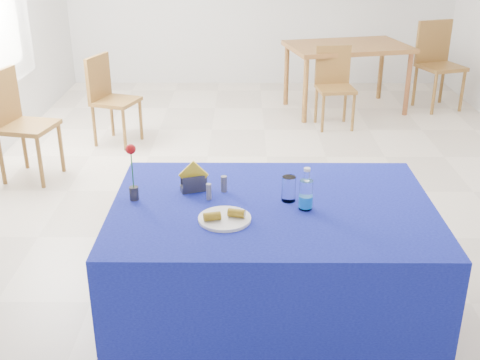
% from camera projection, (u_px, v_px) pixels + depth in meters
% --- Properties ---
extents(floor, '(7.00, 7.00, 0.00)m').
position_uv_depth(floor, '(270.00, 191.00, 4.93)').
color(floor, beige).
rests_on(floor, ground).
extents(plate, '(0.25, 0.25, 0.01)m').
position_uv_depth(plate, '(225.00, 219.00, 2.83)').
color(plate, white).
rests_on(plate, blue_table).
extents(drinking_glass, '(0.07, 0.07, 0.13)m').
position_uv_depth(drinking_glass, '(289.00, 189.00, 3.00)').
color(drinking_glass, white).
rests_on(drinking_glass, blue_table).
extents(salt_shaker, '(0.03, 0.03, 0.08)m').
position_uv_depth(salt_shaker, '(209.00, 192.00, 3.02)').
color(salt_shaker, gray).
rests_on(salt_shaker, blue_table).
extents(pepper_shaker, '(0.03, 0.03, 0.08)m').
position_uv_depth(pepper_shaker, '(224.00, 184.00, 3.11)').
color(pepper_shaker, '#5C5C61').
rests_on(pepper_shaker, blue_table).
extents(blue_table, '(1.60, 1.10, 0.76)m').
position_uv_depth(blue_table, '(271.00, 270.00, 3.14)').
color(blue_table, navy).
rests_on(blue_table, floor).
extents(water_bottle, '(0.07, 0.07, 0.21)m').
position_uv_depth(water_bottle, '(306.00, 195.00, 2.91)').
color(water_bottle, white).
rests_on(water_bottle, blue_table).
extents(napkin_holder, '(0.15, 0.10, 0.17)m').
position_uv_depth(napkin_holder, '(194.00, 182.00, 3.11)').
color(napkin_holder, '#3C3B41').
rests_on(napkin_holder, blue_table).
extents(rose_vase, '(0.05, 0.05, 0.30)m').
position_uv_depth(rose_vase, '(133.00, 173.00, 2.98)').
color(rose_vase, '#252429').
rests_on(rose_vase, blue_table).
extents(oak_table, '(1.47, 1.12, 0.76)m').
position_uv_depth(oak_table, '(347.00, 51.00, 6.75)').
color(oak_table, brown).
rests_on(oak_table, floor).
extents(chair_bg_left, '(0.41, 0.41, 0.84)m').
position_uv_depth(chair_bg_left, '(334.00, 81.00, 6.33)').
color(chair_bg_left, brown).
rests_on(chair_bg_left, floor).
extents(chair_bg_right, '(0.56, 0.56, 0.99)m').
position_uv_depth(chair_bg_right, '(437.00, 58.00, 6.92)').
color(chair_bg_right, brown).
rests_on(chair_bg_right, floor).
extents(chair_win_a, '(0.49, 0.49, 0.93)m').
position_uv_depth(chair_win_a, '(17.00, 117.00, 5.00)').
color(chair_win_a, brown).
rests_on(chair_win_a, floor).
extents(chair_win_b, '(0.49, 0.49, 0.86)m').
position_uv_depth(chair_win_b, '(108.00, 94.00, 5.82)').
color(chair_win_b, brown).
rests_on(chair_win_b, floor).
extents(banana_pieces, '(0.20, 0.09, 0.04)m').
position_uv_depth(banana_pieces, '(225.00, 215.00, 2.80)').
color(banana_pieces, gold).
rests_on(banana_pieces, plate).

